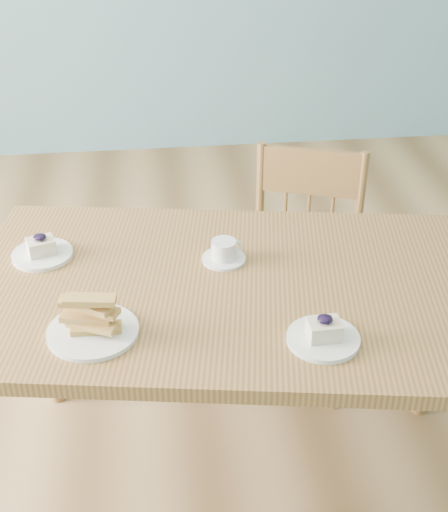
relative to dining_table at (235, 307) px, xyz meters
The scene contains 7 objects.
room 0.74m from the dining_table, 146.68° to the left, with size 5.01×5.01×2.71m.
dining_table is the anchor object (origin of this frame).
dining_chair 0.66m from the dining_table, 59.87° to the left, with size 0.49×0.48×0.85m.
cheesecake_plate_near 0.33m from the dining_table, 56.03° to the right, with size 0.17×0.17×0.07m.
cheesecake_plate_far 0.56m from the dining_table, 159.17° to the left, with size 0.17×0.17×0.07m.
coffee_cup 0.16m from the dining_table, 96.94° to the left, with size 0.12×0.12×0.06m.
biscotti_plate 0.42m from the dining_table, 154.95° to the right, with size 0.22×0.22×0.12m.
Camera 1 is at (0.07, -1.72, 1.82)m, focal length 50.00 mm.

